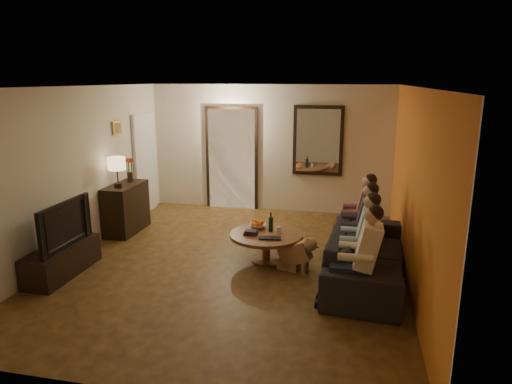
% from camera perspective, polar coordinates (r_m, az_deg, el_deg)
% --- Properties ---
extents(floor, '(5.00, 6.00, 0.01)m').
position_cam_1_polar(floor, '(6.98, -2.96, -8.86)').
color(floor, '#3E2710').
rests_on(floor, ground).
extents(ceiling, '(5.00, 6.00, 0.01)m').
position_cam_1_polar(ceiling, '(6.43, -3.26, 13.02)').
color(ceiling, white).
rests_on(ceiling, back_wall).
extents(back_wall, '(5.00, 0.02, 2.60)m').
position_cam_1_polar(back_wall, '(9.46, 1.67, 5.43)').
color(back_wall, beige).
rests_on(back_wall, floor).
extents(front_wall, '(5.00, 0.02, 2.60)m').
position_cam_1_polar(front_wall, '(3.89, -14.86, -7.71)').
color(front_wall, beige).
rests_on(front_wall, floor).
extents(left_wall, '(0.02, 6.00, 2.60)m').
position_cam_1_polar(left_wall, '(7.62, -21.58, 2.36)').
color(left_wall, beige).
rests_on(left_wall, floor).
extents(right_wall, '(0.02, 6.00, 2.60)m').
position_cam_1_polar(right_wall, '(6.41, 19.01, 0.54)').
color(right_wall, beige).
rests_on(right_wall, floor).
extents(orange_accent, '(0.01, 6.00, 2.60)m').
position_cam_1_polar(orange_accent, '(6.41, 18.92, 0.54)').
color(orange_accent, orange).
rests_on(orange_accent, right_wall).
extents(kitchen_doorway, '(1.00, 0.06, 2.10)m').
position_cam_1_polar(kitchen_doorway, '(9.66, -3.04, 4.09)').
color(kitchen_doorway, '#FFE0A5').
rests_on(kitchen_doorway, floor).
extents(door_trim, '(1.12, 0.04, 2.22)m').
position_cam_1_polar(door_trim, '(9.65, -3.06, 4.08)').
color(door_trim, black).
rests_on(door_trim, floor).
extents(fridge_glimpse, '(0.45, 0.03, 1.70)m').
position_cam_1_polar(fridge_glimpse, '(9.63, -1.59, 3.17)').
color(fridge_glimpse, silver).
rests_on(fridge_glimpse, floor).
extents(mirror_frame, '(1.00, 0.05, 1.40)m').
position_cam_1_polar(mirror_frame, '(9.27, 7.76, 6.38)').
color(mirror_frame, black).
rests_on(mirror_frame, back_wall).
extents(mirror_glass, '(0.86, 0.02, 1.26)m').
position_cam_1_polar(mirror_glass, '(9.24, 7.75, 6.35)').
color(mirror_glass, white).
rests_on(mirror_glass, back_wall).
extents(white_door, '(0.06, 0.85, 2.04)m').
position_cam_1_polar(white_door, '(9.61, -13.73, 3.48)').
color(white_door, white).
rests_on(white_door, floor).
extents(framed_art, '(0.03, 0.28, 0.24)m').
position_cam_1_polar(framed_art, '(8.62, -16.99, 7.68)').
color(framed_art, '#B28C33').
rests_on(framed_art, left_wall).
extents(art_canvas, '(0.01, 0.22, 0.18)m').
position_cam_1_polar(art_canvas, '(8.62, -16.90, 7.69)').
color(art_canvas, brown).
rests_on(art_canvas, left_wall).
extents(dresser, '(0.45, 0.99, 0.88)m').
position_cam_1_polar(dresser, '(8.54, -15.92, -1.97)').
color(dresser, black).
rests_on(dresser, floor).
extents(table_lamp, '(0.30, 0.30, 0.54)m').
position_cam_1_polar(table_lamp, '(8.19, -16.96, 2.40)').
color(table_lamp, beige).
rests_on(table_lamp, dresser).
extents(flower_vase, '(0.14, 0.14, 0.44)m').
position_cam_1_polar(flower_vase, '(8.58, -15.53, 2.66)').
color(flower_vase, '#A92512').
rests_on(flower_vase, dresser).
extents(tv_stand, '(0.45, 1.27, 0.42)m').
position_cam_1_polar(tv_stand, '(7.07, -23.06, -7.84)').
color(tv_stand, black).
rests_on(tv_stand, floor).
extents(tv, '(1.12, 0.15, 0.65)m').
position_cam_1_polar(tv, '(6.90, -23.48, -3.70)').
color(tv, black).
rests_on(tv, tv_stand).
extents(sofa, '(2.54, 1.17, 0.72)m').
position_cam_1_polar(sofa, '(6.54, 13.77, -7.48)').
color(sofa, black).
rests_on(sofa, floor).
extents(person_a, '(0.60, 0.40, 1.20)m').
position_cam_1_polar(person_a, '(5.61, 13.08, -8.46)').
color(person_a, tan).
rests_on(person_a, sofa).
extents(person_b, '(0.60, 0.40, 1.20)m').
position_cam_1_polar(person_b, '(6.17, 13.03, -6.36)').
color(person_b, tan).
rests_on(person_b, sofa).
extents(person_c, '(0.60, 0.40, 1.20)m').
position_cam_1_polar(person_c, '(6.73, 12.98, -4.61)').
color(person_c, tan).
rests_on(person_c, sofa).
extents(person_d, '(0.60, 0.40, 1.20)m').
position_cam_1_polar(person_d, '(7.31, 12.94, -3.14)').
color(person_d, tan).
rests_on(person_d, sofa).
extents(dog, '(0.60, 0.38, 0.56)m').
position_cam_1_polar(dog, '(6.63, 4.93, -7.53)').
color(dog, '#A6774C').
rests_on(dog, floor).
extents(coffee_table, '(1.19, 1.19, 0.45)m').
position_cam_1_polar(coffee_table, '(6.95, 1.29, -6.94)').
color(coffee_table, brown).
rests_on(coffee_table, floor).
extents(bowl, '(0.26, 0.26, 0.06)m').
position_cam_1_polar(bowl, '(7.10, 0.20, -4.28)').
color(bowl, white).
rests_on(bowl, coffee_table).
extents(oranges, '(0.20, 0.20, 0.08)m').
position_cam_1_polar(oranges, '(7.08, 0.21, -3.75)').
color(oranges, orange).
rests_on(oranges, bowl).
extents(wine_bottle, '(0.07, 0.07, 0.31)m').
position_cam_1_polar(wine_bottle, '(6.91, 1.87, -3.73)').
color(wine_bottle, black).
rests_on(wine_bottle, coffee_table).
extents(wine_glass, '(0.06, 0.06, 0.10)m').
position_cam_1_polar(wine_glass, '(6.87, 2.86, -4.76)').
color(wine_glass, silver).
rests_on(wine_glass, coffee_table).
extents(book_stack, '(0.20, 0.15, 0.07)m').
position_cam_1_polar(book_stack, '(6.81, -0.69, -5.05)').
color(book_stack, black).
rests_on(book_stack, coffee_table).
extents(laptop, '(0.35, 0.25, 0.03)m').
position_cam_1_polar(laptop, '(6.59, 1.69, -5.92)').
color(laptop, black).
rests_on(laptop, coffee_table).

